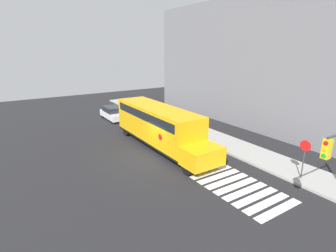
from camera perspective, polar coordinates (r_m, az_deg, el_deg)
name	(u,v)px	position (r m, az deg, el deg)	size (l,w,h in m)	color
ground_plane	(153,158)	(19.17, -3.28, -6.87)	(60.00, 60.00, 0.00)	black
sidewalk_strip	(219,140)	(22.81, 11.08, -3.06)	(44.00, 3.00, 0.15)	#9E9E99
building_backdrop	(275,65)	(26.53, 22.30, 12.25)	(32.00, 4.00, 12.34)	slate
crosswalk_stripes	(240,188)	(15.77, 15.49, -12.96)	(5.40, 3.20, 0.01)	white
school_bus	(159,124)	(20.71, -1.97, 0.35)	(11.32, 2.57, 3.20)	#EAA80F
parked_car	(114,113)	(29.81, -11.72, 2.78)	(4.12, 1.86, 1.37)	silver
stop_sign	(304,155)	(17.27, 27.53, -5.55)	(0.66, 0.10, 2.56)	#38383A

